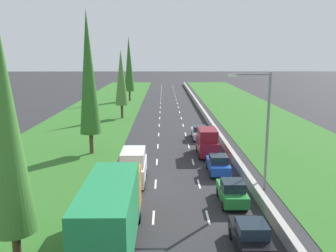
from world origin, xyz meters
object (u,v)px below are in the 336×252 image
Objects in this scene: green_box_truck_left_lane at (112,215)px; poplar_tree_second at (88,73)px; black_hatchback_right_lane at (250,236)px; poplar_tree_third at (121,78)px; poplar_tree_nearest at (6,128)px; maroon_van_right_lane at (207,142)px; green_hatchback_right_lane at (232,192)px; blue_hatchback_right_lane at (218,164)px; white_van_left_lane at (134,167)px; poplar_tree_fourth at (129,64)px; street_light_mast at (263,123)px; silver_sedan_right_lane at (199,132)px.

poplar_tree_second reaches higher than green_box_truck_left_lane.
black_hatchback_right_lane is 41.99m from poplar_tree_third.
maroon_van_right_lane is at bearing 60.40° from poplar_tree_nearest.
green_hatchback_right_lane and blue_hatchback_right_lane have the same top height.
green_box_truck_left_lane is 1.92× the size of white_van_left_lane.
blue_hatchback_right_lane is at bearing 50.82° from poplar_tree_nearest.
poplar_tree_nearest reaches higher than black_hatchback_right_lane.
street_light_mast is (14.96, -52.86, -2.79)m from poplar_tree_fourth.
black_hatchback_right_lane and blue_hatchback_right_lane have the same top height.
poplar_tree_nearest is (-11.34, -27.38, 6.30)m from silver_sedan_right_lane.
maroon_van_right_lane is at bearing 90.46° from black_hatchback_right_lane.
poplar_tree_second reaches higher than poplar_tree_nearest.
poplar_tree_second is 1.63× the size of street_light_mast.
green_box_truck_left_lane is 62.31m from poplar_tree_fourth.
green_box_truck_left_lane is at bearing -178.32° from black_hatchback_right_lane.
maroon_van_right_lane is (6.87, 8.02, 0.00)m from white_van_left_lane.
blue_hatchback_right_lane is at bearing 90.26° from green_hatchback_right_lane.
blue_hatchback_right_lane is 19.57m from poplar_tree_nearest.
green_box_truck_left_lane reaches higher than white_van_left_lane.
poplar_tree_nearest reaches higher than maroon_van_right_lane.
white_van_left_lane is at bearing -84.33° from poplar_tree_fourth.
blue_hatchback_right_lane reaches higher than silver_sedan_right_lane.
black_hatchback_right_lane is 12.55m from blue_hatchback_right_lane.
maroon_van_right_lane is 1.09× the size of silver_sedan_right_lane.
green_hatchback_right_lane is 12.08m from maroon_van_right_lane.
poplar_tree_fourth reaches higher than white_van_left_lane.
poplar_tree_third is at bearing 105.82° from black_hatchback_right_lane.
green_box_truck_left_lane is at bearing -139.27° from green_hatchback_right_lane.
poplar_tree_second is 21.00m from poplar_tree_third.
poplar_tree_fourth is at bearing 101.13° from black_hatchback_right_lane.
green_hatchback_right_lane reaches higher than silver_sedan_right_lane.
silver_sedan_right_lane is (-0.07, 7.29, -0.59)m from maroon_van_right_lane.
street_light_mast is at bearing -8.50° from white_van_left_lane.
maroon_van_right_lane is at bearing 93.03° from blue_hatchback_right_lane.
green_box_truck_left_lane is 1.92× the size of maroon_van_right_lane.
blue_hatchback_right_lane is at bearing -67.29° from poplar_tree_third.
poplar_tree_second is at bearing -90.07° from poplar_tree_fourth.
black_hatchback_right_lane is at bearing -91.70° from green_hatchback_right_lane.
street_light_mast is (14.40, 10.60, -1.88)m from poplar_tree_nearest.
green_box_truck_left_lane is 14.82m from blue_hatchback_right_lane.
white_van_left_lane is 16.76m from silver_sedan_right_lane.
green_box_truck_left_lane is 7.38m from black_hatchback_right_lane.
white_van_left_lane is 0.33× the size of poplar_tree_second.
street_light_mast is at bearing 41.66° from green_box_truck_left_lane.
silver_sedan_right_lane is 17.62m from street_light_mast.
silver_sedan_right_lane is at bearing 28.28° from poplar_tree_second.
maroon_van_right_lane is at bearing 68.95° from green_box_truck_left_lane.
white_van_left_lane is (0.24, 10.46, -0.78)m from green_box_truck_left_lane.
green_box_truck_left_lane is at bearing -111.05° from maroon_van_right_lane.
black_hatchback_right_lane is 0.43× the size of street_light_mast.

